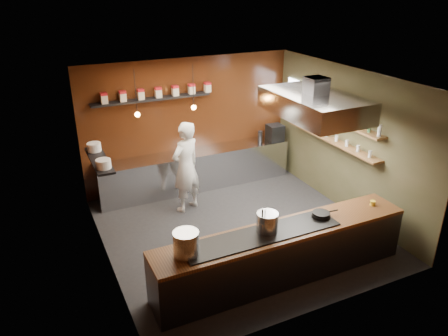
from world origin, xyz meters
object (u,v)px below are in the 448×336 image
stockpot_small (267,222)px  espresso_machine (275,132)px  extractor_hood (315,105)px  chef (186,167)px  stockpot_large (186,243)px

stockpot_small → espresso_machine: (2.39, 3.69, -0.02)m
stockpot_small → espresso_machine: 4.40m
extractor_hood → chef: extractor_hood is taller
stockpot_small → espresso_machine: espresso_machine is taller
espresso_machine → chef: bearing=-161.0°
stockpot_large → espresso_machine: bearing=44.9°
espresso_machine → chef: 2.82m
extractor_hood → stockpot_small: size_ratio=5.86×
espresso_machine → extractor_hood: bearing=-106.4°
extractor_hood → stockpot_large: size_ratio=5.30×
chef → espresso_machine: bearing=173.3°
extractor_hood → stockpot_small: bearing=-144.1°
chef → extractor_hood: bearing=113.8°
extractor_hood → espresso_machine: (0.80, 2.54, -1.42)m
extractor_hood → chef: 2.94m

